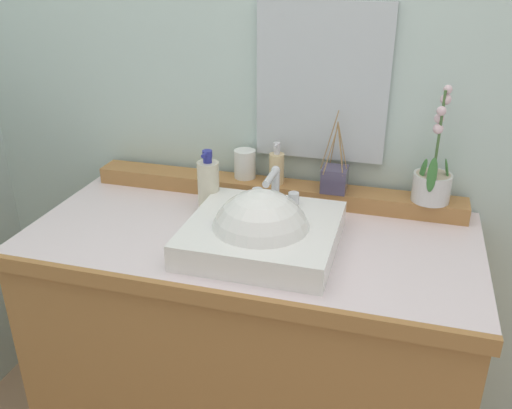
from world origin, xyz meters
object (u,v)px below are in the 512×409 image
at_px(sink_basin, 261,237).
at_px(soap_dispenser, 277,167).
at_px(reed_diffuser, 335,179).
at_px(lotion_bottle, 209,186).
at_px(tumbler_cup, 245,164).
at_px(potted_plant, 433,179).

distance_m(sink_basin, soap_dispenser, 0.35).
relative_size(soap_dispenser, reed_diffuser, 0.53).
distance_m(sink_basin, lotion_bottle, 0.29).
height_order(soap_dispenser, tumbler_cup, soap_dispenser).
bearing_deg(soap_dispenser, tumbler_cup, 169.77).
height_order(potted_plant, tumbler_cup, potted_plant).
relative_size(sink_basin, lotion_bottle, 2.01).
xyz_separation_m(potted_plant, soap_dispenser, (-0.48, 0.01, -0.01)).
bearing_deg(soap_dispenser, sink_basin, -82.78).
bearing_deg(reed_diffuser, sink_basin, -114.22).
relative_size(sink_basin, tumbler_cup, 4.27).
distance_m(soap_dispenser, lotion_bottle, 0.24).
xyz_separation_m(soap_dispenser, tumbler_cup, (-0.11, 0.02, -0.01)).
distance_m(sink_basin, tumbler_cup, 0.40).
bearing_deg(sink_basin, tumbler_cup, 113.56).
bearing_deg(tumbler_cup, potted_plant, -2.49).
xyz_separation_m(potted_plant, reed_diffuser, (-0.29, -0.00, -0.03)).
height_order(soap_dispenser, lotion_bottle, lotion_bottle).
bearing_deg(reed_diffuser, soap_dispenser, 177.12).
bearing_deg(soap_dispenser, potted_plant, -0.65).
bearing_deg(potted_plant, sink_basin, -142.95).
height_order(tumbler_cup, lotion_bottle, lotion_bottle).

